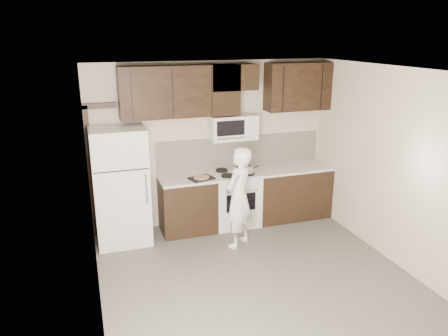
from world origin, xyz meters
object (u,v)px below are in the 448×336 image
stove (235,198)px  refrigerator (121,186)px  microwave (233,127)px  person (239,198)px

stove → refrigerator: refrigerator is taller
refrigerator → microwave: bearing=5.1°
person → stove: bearing=-144.8°
stove → microwave: size_ratio=1.24×
microwave → refrigerator: microwave is taller
stove → person: person is taller
stove → refrigerator: size_ratio=0.52×
stove → refrigerator: 1.90m
stove → refrigerator: (-1.85, -0.05, 0.44)m
stove → microwave: 1.20m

